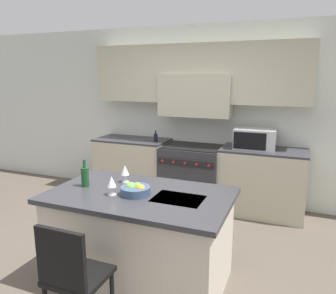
{
  "coord_description": "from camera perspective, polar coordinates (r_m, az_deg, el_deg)",
  "views": [
    {
      "loc": [
        1.43,
        -2.69,
        1.95
      ],
      "look_at": [
        0.07,
        0.73,
        1.14
      ],
      "focal_mm": 35.0,
      "sensor_mm": 36.0,
      "label": 1
    }
  ],
  "objects": [
    {
      "name": "back_counter",
      "position": [
        5.04,
        4.29,
        -4.7
      ],
      "size": [
        3.23,
        0.62,
        0.95
      ],
      "color": "#B2AD93",
      "rests_on": "ground_plane"
    },
    {
      "name": "ground_plane",
      "position": [
        3.62,
        -5.63,
        -20.26
      ],
      "size": [
        10.0,
        10.0,
        0.0
      ],
      "primitive_type": "plane",
      "color": "brown"
    },
    {
      "name": "wine_glass_far",
      "position": [
        3.32,
        -7.5,
        -4.12
      ],
      "size": [
        0.08,
        0.08,
        0.18
      ],
      "color": "white",
      "rests_on": "kitchen_island"
    },
    {
      "name": "wine_glass_near",
      "position": [
        2.99,
        -9.78,
        -6.07
      ],
      "size": [
        0.08,
        0.08,
        0.18
      ],
      "color": "white",
      "rests_on": "kitchen_island"
    },
    {
      "name": "back_cabinetry",
      "position": [
        5.08,
        5.36,
        8.19
      ],
      "size": [
        10.0,
        0.46,
        2.7
      ],
      "color": "silver",
      "rests_on": "ground_plane"
    },
    {
      "name": "island_chair",
      "position": [
        2.64,
        -16.39,
        -20.44
      ],
      "size": [
        0.42,
        0.4,
        0.93
      ],
      "color": "black",
      "rests_on": "ground_plane"
    },
    {
      "name": "wine_bottle",
      "position": [
        3.28,
        -14.25,
        -4.95
      ],
      "size": [
        0.08,
        0.08,
        0.27
      ],
      "color": "#194723",
      "rests_on": "kitchen_island"
    },
    {
      "name": "fruit_bowl",
      "position": [
        3.0,
        -5.71,
        -7.43
      ],
      "size": [
        0.27,
        0.27,
        0.11
      ],
      "color": "#384C6B",
      "rests_on": "kitchen_island"
    },
    {
      "name": "oil_bottle_on_counter",
      "position": [
        5.1,
        -2.16,
        1.72
      ],
      "size": [
        0.06,
        0.06,
        0.17
      ],
      "color": "black",
      "rests_on": "back_counter"
    },
    {
      "name": "microwave",
      "position": [
        4.71,
        14.94,
        1.4
      ],
      "size": [
        0.55,
        0.4,
        0.28
      ],
      "color": "#B7B7BC",
      "rests_on": "back_counter"
    },
    {
      "name": "kitchen_island",
      "position": [
        3.23,
        -4.8,
        -15.36
      ],
      "size": [
        1.68,
        1.01,
        0.89
      ],
      "color": "beige",
      "rests_on": "ground_plane"
    },
    {
      "name": "range_stove",
      "position": [
        5.03,
        4.21,
        -4.93
      ],
      "size": [
        0.89,
        0.7,
        0.91
      ],
      "color": "#2D2D33",
      "rests_on": "ground_plane"
    }
  ]
}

